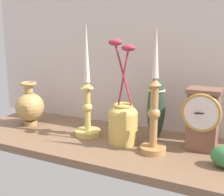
{
  "coord_description": "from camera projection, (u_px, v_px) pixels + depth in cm",
  "views": [
    {
      "loc": [
        42.48,
        -80.38,
        34.07
      ],
      "look_at": [
        2.09,
        0.0,
        14.0
      ],
      "focal_mm": 47.57,
      "sensor_mm": 36.0,
      "label": 1
    }
  ],
  "objects": [
    {
      "name": "ground_plane",
      "position": [
        106.0,
        143.0,
        0.96
      ],
      "size": [
        100.0,
        36.0,
        2.4
      ],
      "primitive_type": "cube",
      "color": "brown"
    },
    {
      "name": "candlestick_tall_left",
      "position": [
        87.0,
        102.0,
        0.98
      ],
      "size": [
        8.78,
        8.78,
        37.64
      ],
      "color": "#D0B75B",
      "rests_on": "ground_plane"
    },
    {
      "name": "mantel_clock",
      "position": [
        203.0,
        118.0,
        0.86
      ],
      "size": [
        11.23,
        8.96,
        18.35
      ],
      "color": "brown",
      "rests_on": "ground_plane"
    },
    {
      "name": "tall_ceramic_vase",
      "position": [
        156.0,
        108.0,
        0.94
      ],
      "size": [
        5.75,
        5.75,
        20.69
      ],
      "color": "#2A3D30",
      "rests_on": "ground_plane"
    },
    {
      "name": "back_wall",
      "position": [
        130.0,
        36.0,
        1.05
      ],
      "size": [
        120.0,
        2.0,
        65.0
      ],
      "primitive_type": "cube",
      "color": "silver",
      "rests_on": "ground_plane"
    },
    {
      "name": "candlestick_tall_center",
      "position": [
        154.0,
        114.0,
        0.83
      ],
      "size": [
        7.6,
        7.6,
        36.04
      ],
      "color": "#AF7C48",
      "rests_on": "ground_plane"
    },
    {
      "name": "brass_vase_bulbous",
      "position": [
        30.0,
        106.0,
        1.1
      ],
      "size": [
        10.61,
        10.61,
        16.14
      ],
      "color": "tan",
      "rests_on": "ground_plane"
    },
    {
      "name": "brass_vase_jar",
      "position": [
        123.0,
        119.0,
        0.92
      ],
      "size": [
        9.79,
        9.11,
        32.02
      ],
      "color": "#D4B257",
      "rests_on": "ground_plane"
    }
  ]
}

